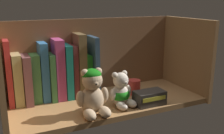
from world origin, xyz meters
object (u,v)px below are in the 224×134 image
Objects in this scene: book_5 at (50,76)px; pillar_candle at (134,87)px; book_10 at (86,74)px; book_6 at (58,68)px; book_11 at (91,64)px; book_3 at (35,78)px; book_1 at (17,79)px; teddy_bear_larger at (93,93)px; book_7 at (66,70)px; small_product_box at (149,98)px; book_2 at (26,79)px; teddy_bear_smaller at (121,92)px; book_0 at (8,73)px; book_4 at (43,71)px; book_8 at (72,70)px; book_9 at (79,64)px.

book_5 is 3.02× the size of pillar_candle.
book_6 is at bearing 180.00° from book_10.
book_10 is at bearing 180.00° from book_11.
book_3 is at bearing 180.00° from book_11.
book_1 reaches higher than teddy_bear_larger.
book_1 is 0.90× the size of book_7.
book_11 is 2.10× the size of small_product_box.
teddy_bear_smaller is (29.94, -18.30, -4.02)cm from book_2.
book_2 is at bearing 131.84° from teddy_bear_larger.
book_6 reaches higher than book_5.
book_7 is at bearing 158.61° from pillar_candle.
book_10 is at bearing 0.00° from book_3.
book_7 is at bearing 0.00° from book_0.
book_1 is at bearing 167.19° from pillar_candle.
teddy_bear_smaller is at bearing 10.87° from teddy_bear_larger.
book_0 is 1.48× the size of book_10.
book_6 is at bearing 107.69° from teddy_bear_larger.
book_4 is 30.49cm from teddy_bear_smaller.
book_7 is 28.15cm from pillar_candle.
book_2 reaches higher than book_10.
book_8 is (11.27, 0.00, -0.87)cm from book_4.
book_5 is 0.72× the size of book_9.
teddy_bear_larger is (9.44, -20.52, -1.54)cm from book_5.
book_4 is at bearing 180.00° from book_7.
book_4 is 1.38× the size of book_10.
book_6 is (5.51, 0.00, 0.49)cm from book_4.
book_11 is at bearing 145.74° from pillar_candle.
pillar_candle is 11.89cm from small_product_box.
book_5 is at bearing 0.00° from book_1.
book_4 is 1.24× the size of book_5.
book_5 is at bearing 0.00° from book_4.
pillar_candle is at bearing -16.22° from book_4.
book_7 is 3.53× the size of pillar_candle.
book_4 is 1.08× the size of book_8.
book_4 is 3.38cm from book_5.
book_8 is (14.45, 0.00, 1.20)cm from book_3.
book_10 is (8.32, 0.00, -2.41)cm from book_7.
book_2 is 41.96cm from pillar_candle.
book_6 is at bearing 180.00° from book_7.
small_product_box is (21.55, -1.25, -4.85)cm from teddy_bear_larger.
book_4 is 1.99× the size of small_product_box.
book_10 is 1.03× the size of teddy_bear_larger.
book_3 is at bearing 180.00° from book_6.
book_8 reaches higher than book_2.
book_5 reaches higher than small_product_box.
book_4 is (3.18, 0.00, 2.07)cm from book_3.
book_6 reaches higher than book_7.
teddy_bear_larger is (15.23, -20.52, -1.62)cm from book_3.
teddy_bear_larger reaches higher than teddy_bear_smaller.
book_4 is at bearing 180.00° from book_5.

